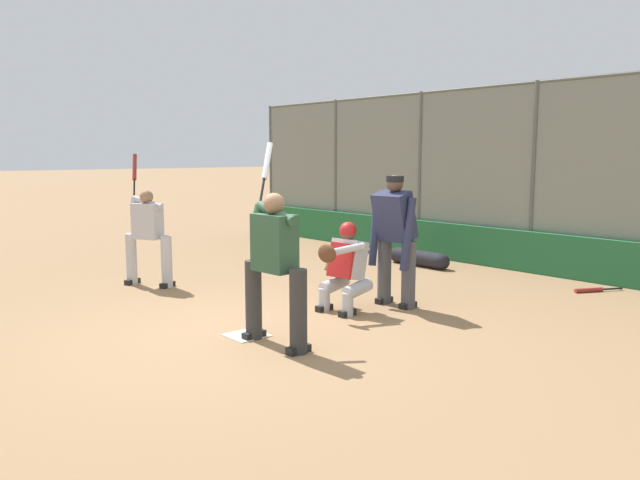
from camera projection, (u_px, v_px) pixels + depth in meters
ground_plane at (247, 336)px, 7.24m from camera, size 160.00×160.00×0.00m
home_plate_marker at (247, 335)px, 7.24m from camera, size 0.43×0.43×0.01m
backstop_fence at (533, 173)px, 11.03m from camera, size 15.57×0.08×3.37m
padding_wall at (527, 251)px, 11.15m from camera, size 15.18×0.18×0.74m
bleachers_beyond at (600, 233)px, 12.75m from camera, size 10.85×2.50×1.48m
batter_at_plate at (274, 263)px, 6.76m from camera, size 1.08×0.59×2.23m
catcher_behind_plate at (344, 265)px, 8.30m from camera, size 0.65×0.76×1.20m
umpire_home at (395, 236)px, 8.53m from camera, size 0.74×0.47×1.82m
batter_on_deck at (148, 234)px, 9.91m from camera, size 1.12×0.60×2.10m
spare_bat_by_padding at (363, 252)px, 13.19m from camera, size 0.08×0.86×0.07m
spare_bat_third_base_side at (593, 290)px, 9.53m from camera, size 0.43×0.76×0.07m
fielding_glove_on_dirt at (355, 260)px, 12.14m from camera, size 0.32×0.24×0.11m
equipment_bag_dugout_side at (419, 258)px, 11.76m from camera, size 1.37×0.30×0.30m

